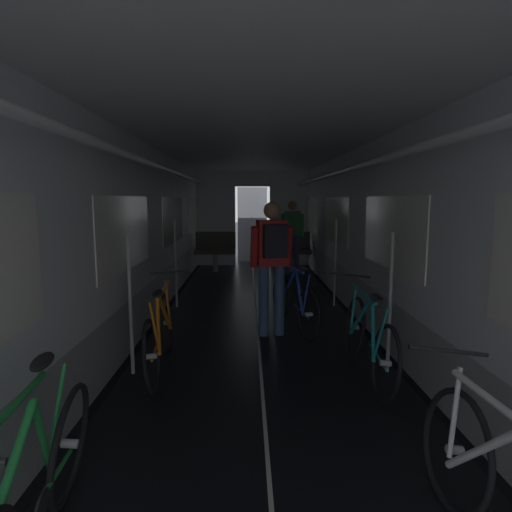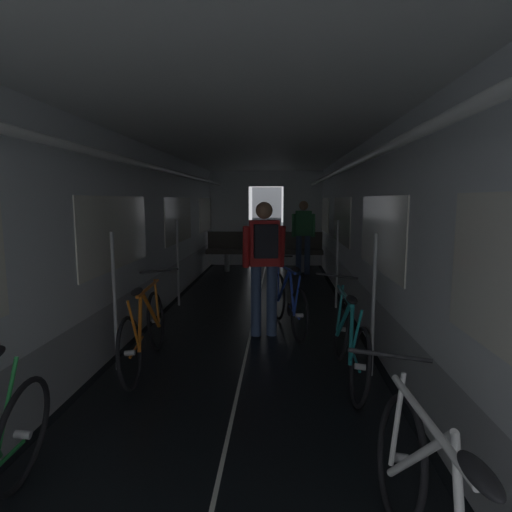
% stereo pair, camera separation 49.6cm
% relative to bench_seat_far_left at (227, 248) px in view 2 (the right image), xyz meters
% --- Properties ---
extents(train_car_shell, '(3.14, 12.34, 2.57)m').
position_rel_bench_seat_far_left_xyz_m(train_car_shell, '(0.90, -4.47, 1.13)').
color(train_car_shell, black).
rests_on(train_car_shell, ground).
extents(bench_seat_far_left, '(0.98, 0.51, 0.95)m').
position_rel_bench_seat_far_left_xyz_m(bench_seat_far_left, '(0.00, 0.00, 0.00)').
color(bench_seat_far_left, gray).
rests_on(bench_seat_far_left, ground).
extents(bench_seat_far_right, '(0.98, 0.51, 0.95)m').
position_rel_bench_seat_far_left_xyz_m(bench_seat_far_right, '(1.80, 0.00, 0.00)').
color(bench_seat_far_right, gray).
rests_on(bench_seat_far_right, ground).
extents(bicycle_orange, '(0.44, 1.69, 0.95)m').
position_rel_bench_seat_far_left_xyz_m(bicycle_orange, '(-0.11, -5.88, -0.19)').
color(bicycle_orange, black).
rests_on(bicycle_orange, ground).
extents(bicycle_teal, '(0.44, 1.69, 0.95)m').
position_rel_bench_seat_far_left_xyz_m(bicycle_teal, '(1.94, -6.08, -0.19)').
color(bicycle_teal, black).
rests_on(bicycle_teal, ground).
extents(person_cyclist_aisle, '(0.55, 0.43, 1.69)m').
position_rel_bench_seat_far_left_xyz_m(person_cyclist_aisle, '(1.08, -4.83, 0.45)').
color(person_cyclist_aisle, '#384C75').
rests_on(person_cyclist_aisle, ground).
extents(bicycle_blue_in_aisle, '(0.60, 1.65, 0.94)m').
position_rel_bench_seat_far_left_xyz_m(bicycle_blue_in_aisle, '(1.38, -4.57, -0.18)').
color(bicycle_blue_in_aisle, black).
rests_on(bicycle_blue_in_aisle, ground).
extents(person_standing_near_bench, '(0.53, 0.23, 1.69)m').
position_rel_bench_seat_far_left_xyz_m(person_standing_near_bench, '(1.80, -0.38, 0.41)').
color(person_standing_near_bench, '#384C75').
rests_on(person_standing_near_bench, ground).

